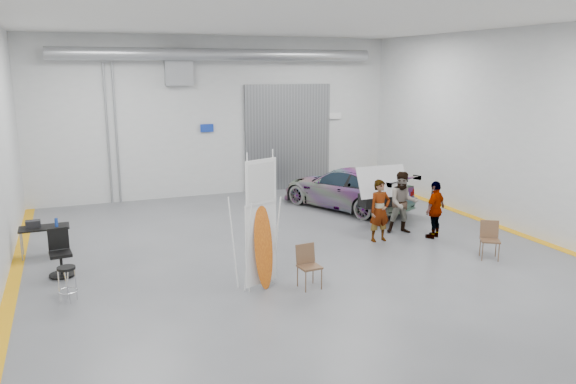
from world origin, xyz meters
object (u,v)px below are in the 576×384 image
object	(u,v)px
person_a	(380,211)
work_table	(41,227)
surfboard_display	(258,235)
person_b	(403,203)
sedan_car	(346,188)
person_c	(435,210)
folding_chair_near	(309,275)
shop_stool	(68,284)
folding_chair_far	(489,247)
office_chair	(61,256)

from	to	relation	value
person_a	work_table	distance (m)	9.12
surfboard_display	work_table	world-z (taller)	surfboard_display
person_b	sedan_car	bearing A→B (deg)	111.62
surfboard_display	person_c	bearing A→B (deg)	-5.19
folding_chair_near	work_table	world-z (taller)	work_table
sedan_car	person_a	distance (m)	3.90
person_a	shop_stool	size ratio (longest dim) A/B	2.29
shop_stool	work_table	bearing A→B (deg)	99.67
sedan_car	folding_chair_far	world-z (taller)	sedan_car
folding_chair_far	person_c	bearing A→B (deg)	127.19
folding_chair_near	folding_chair_far	distance (m)	5.11
sedan_car	work_table	size ratio (longest dim) A/B	3.99
person_b	surfboard_display	world-z (taller)	surfboard_display
person_a	person_c	bearing A→B (deg)	-13.11
person_a	person_b	size ratio (longest dim) A/B	0.96
person_c	shop_stool	size ratio (longest dim) A/B	2.17
folding_chair_near	surfboard_display	bearing A→B (deg)	157.69
folding_chair_far	office_chair	distance (m)	10.64
person_b	surfboard_display	size ratio (longest dim) A/B	0.60
surfboard_display	folding_chair_far	distance (m)	6.26
shop_stool	surfboard_display	bearing A→B (deg)	-11.53
folding_chair_far	office_chair	xyz separation A→B (m)	(-10.27, 2.75, 0.19)
person_a	folding_chair_near	bearing A→B (deg)	-144.67
folding_chair_near	work_table	bearing A→B (deg)	136.15
surfboard_display	shop_stool	world-z (taller)	surfboard_display
person_b	folding_chair_near	world-z (taller)	person_b
sedan_car	shop_stool	size ratio (longest dim) A/B	6.38
person_c	office_chair	bearing A→B (deg)	-31.36
work_table	office_chair	xyz separation A→B (m)	(0.45, -1.72, -0.29)
sedan_car	office_chair	bearing A→B (deg)	-3.68
surfboard_display	office_chair	world-z (taller)	surfboard_display
person_b	person_c	world-z (taller)	person_b
person_a	work_table	world-z (taller)	person_a
shop_stool	office_chair	world-z (taller)	office_chair
person_b	folding_chair_near	xyz separation A→B (m)	(-4.29, -2.92, -0.63)
folding_chair_far	work_table	size ratio (longest dim) A/B	0.78
surfboard_display	shop_stool	size ratio (longest dim) A/B	4.00
surfboard_display	shop_stool	bearing A→B (deg)	146.30
person_a	office_chair	world-z (taller)	person_a
folding_chair_near	office_chair	bearing A→B (deg)	146.39
person_b	work_table	bearing A→B (deg)	-170.32
person_c	person_a	bearing A→B (deg)	-38.51
person_b	folding_chair_near	bearing A→B (deg)	-126.62
surfboard_display	office_chair	xyz separation A→B (m)	(-4.10, 2.52, -0.77)
folding_chair_far	shop_stool	xyz separation A→B (m)	(-10.14, 1.05, 0.08)
surfboard_display	folding_chair_far	bearing A→B (deg)	-24.38
person_a	person_c	distance (m)	1.67
person_b	folding_chair_far	distance (m)	3.00
person_a	folding_chair_far	bearing A→B (deg)	-54.16
office_chair	shop_stool	bearing A→B (deg)	-91.22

